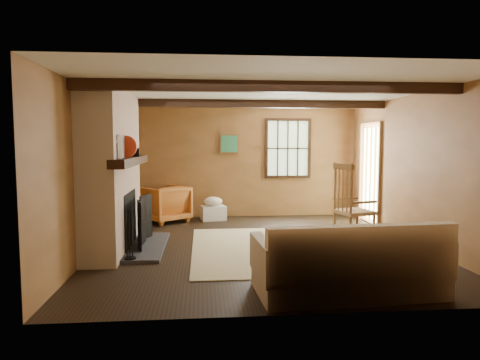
{
  "coord_description": "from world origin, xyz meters",
  "views": [
    {
      "loc": [
        -0.89,
        -6.61,
        1.63
      ],
      "look_at": [
        -0.27,
        0.4,
        1.01
      ],
      "focal_mm": 32.0,
      "sensor_mm": 36.0,
      "label": 1
    }
  ],
  "objects": [
    {
      "name": "ground",
      "position": [
        0.0,
        0.0,
        0.0
      ],
      "size": [
        5.5,
        5.5,
        0.0
      ],
      "primitive_type": "plane",
      "color": "black",
      "rests_on": "ground"
    },
    {
      "name": "room_envelope",
      "position": [
        0.22,
        0.26,
        1.63
      ],
      "size": [
        5.02,
        5.52,
        2.44
      ],
      "color": "#9A6036",
      "rests_on": "ground"
    },
    {
      "name": "fireplace",
      "position": [
        -2.23,
        -0.0,
        1.1
      ],
      "size": [
        1.02,
        2.3,
        2.4
      ],
      "color": "#AA6041",
      "rests_on": "ground"
    },
    {
      "name": "rug",
      "position": [
        0.2,
        -0.2,
        0.0
      ],
      "size": [
        2.5,
        3.0,
        0.01
      ],
      "primitive_type": "cube",
      "color": "#CBBE87",
      "rests_on": "ground"
    },
    {
      "name": "rocking_chair",
      "position": [
        1.52,
        0.07,
        0.55
      ],
      "size": [
        1.04,
        0.73,
        1.31
      ],
      "rotation": [
        0.0,
        0.0,
        1.84
      ],
      "color": "tan",
      "rests_on": "ground"
    },
    {
      "name": "sofa",
      "position": [
        0.69,
        -2.24,
        0.29
      ],
      "size": [
        2.05,
        1.01,
        0.81
      ],
      "rotation": [
        0.0,
        0.0,
        0.06
      ],
      "color": "silver",
      "rests_on": "ground"
    },
    {
      "name": "firewood_pile",
      "position": [
        -1.85,
        2.6,
        0.11
      ],
      "size": [
        0.62,
        0.11,
        0.23
      ],
      "color": "brown",
      "rests_on": "ground"
    },
    {
      "name": "laundry_basket",
      "position": [
        -0.67,
        2.31,
        0.15
      ],
      "size": [
        0.56,
        0.47,
        0.3
      ],
      "primitive_type": "cube",
      "rotation": [
        0.0,
        0.0,
        0.19
      ],
      "color": "white",
      "rests_on": "ground"
    },
    {
      "name": "basket_pillow",
      "position": [
        -0.67,
        2.31,
        0.4
      ],
      "size": [
        0.39,
        0.32,
        0.19
      ],
      "primitive_type": "ellipsoid",
      "rotation": [
        0.0,
        0.0,
        -0.02
      ],
      "color": "silver",
      "rests_on": "laundry_basket"
    },
    {
      "name": "armchair",
      "position": [
        -1.65,
        2.18,
        0.38
      ],
      "size": [
        1.14,
        1.15,
        0.75
      ],
      "primitive_type": "imported",
      "rotation": [
        0.0,
        0.0,
        -2.48
      ],
      "color": "#BF6026",
      "rests_on": "ground"
    }
  ]
}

